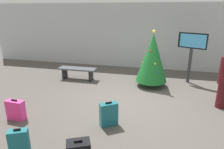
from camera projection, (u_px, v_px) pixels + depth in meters
ground_plane at (126, 102)px, 6.27m from camera, size 16.00×16.00×0.00m
back_wall at (141, 36)px, 9.54m from camera, size 16.00×0.20×3.06m
holiday_tree at (152, 58)px, 7.25m from camera, size 1.15×1.15×2.09m
flight_info_kiosk at (192, 48)px, 7.53m from camera, size 0.99×0.52×1.93m
waiting_bench at (77, 71)px, 8.19m from camera, size 1.54×0.44×0.48m
suitcase_1 at (109, 114)px, 4.93m from camera, size 0.47×0.40×0.64m
suitcase_2 at (16, 110)px, 5.21m from camera, size 0.49×0.22×0.57m
suitcase_3 at (20, 145)px, 3.77m from camera, size 0.39×0.31×0.68m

